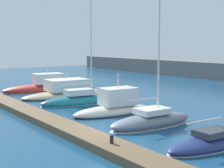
# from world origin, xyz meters

# --- Properties ---
(ground_plane) EXTENTS (122.77, 122.77, 0.00)m
(ground_plane) POSITION_xyz_m (0.00, 0.00, 0.00)
(ground_plane) COLOR navy
(dock_pier) EXTENTS (46.80, 1.81, 0.47)m
(dock_pier) POSITION_xyz_m (0.00, -1.61, 0.24)
(dock_pier) COLOR brown
(dock_pier) RESTS_ON ground_plane
(motorboat_red_nearest) EXTENTS (3.98, 10.32, 3.20)m
(motorboat_red_nearest) POSITION_xyz_m (-21.16, 5.41, 0.49)
(motorboat_red_nearest) COLOR #B72D28
(motorboat_red_nearest) RESTS_ON ground_plane
(motorboat_sand_second) EXTENTS (3.84, 10.68, 3.06)m
(motorboat_sand_second) POSITION_xyz_m (-15.48, 5.62, 0.49)
(motorboat_sand_second) COLOR beige
(motorboat_sand_second) RESTS_ON ground_plane
(sailboat_teal_third) EXTENTS (3.33, 8.91, 19.16)m
(sailboat_teal_third) POSITION_xyz_m (-10.79, 4.71, 0.36)
(sailboat_teal_third) COLOR #19707F
(sailboat_teal_third) RESTS_ON ground_plane
(motorboat_ivory_fourth) EXTENTS (2.76, 7.20, 3.58)m
(motorboat_ivory_fourth) POSITION_xyz_m (-5.17, 4.28, 0.59)
(motorboat_ivory_fourth) COLOR silver
(motorboat_ivory_fourth) RESTS_ON ground_plane
(sailboat_slate_fifth) EXTENTS (2.51, 6.93, 12.85)m
(sailboat_slate_fifth) POSITION_xyz_m (-0.28, 3.89, 0.42)
(sailboat_slate_fifth) COLOR slate
(sailboat_slate_fifth) RESTS_ON ground_plane
(sailboat_navy_sixth) EXTENTS (2.43, 7.02, 13.72)m
(sailboat_navy_sixth) POSITION_xyz_m (5.14, 3.65, 0.38)
(sailboat_navy_sixth) COLOR navy
(sailboat_navy_sixth) RESTS_ON ground_plane
(dock_bollard) EXTENTS (0.20, 0.20, 0.44)m
(dock_bollard) POSITION_xyz_m (2.61, -1.61, 0.69)
(dock_bollard) COLOR black
(dock_bollard) RESTS_ON dock_pier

